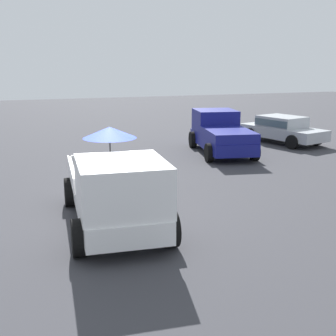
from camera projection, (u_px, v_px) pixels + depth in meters
name	position (u px, v px, depth m)	size (l,w,h in m)	color
ground_plane	(114.00, 223.00, 11.31)	(80.00, 80.00, 0.00)	#38383D
pickup_truck_main	(116.00, 191.00, 10.65)	(5.20, 2.63, 2.37)	black
pickup_truck_far	(221.00, 133.00, 19.92)	(5.06, 2.90, 1.80)	black
parked_sedan_near	(282.00, 128.00, 22.34)	(4.61, 2.80, 1.33)	black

